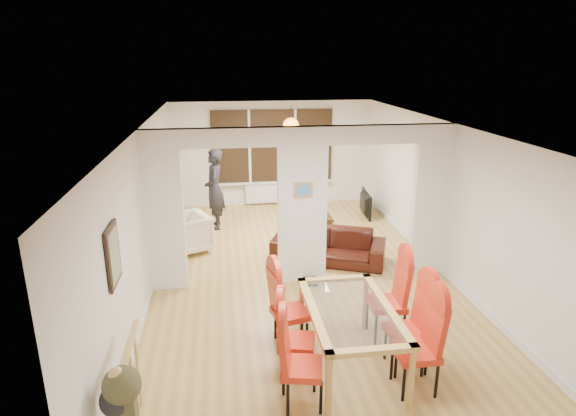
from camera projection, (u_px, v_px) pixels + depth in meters
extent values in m
cube|color=tan|center=(302.00, 279.00, 8.23)|extent=(5.00, 9.00, 0.01)
cube|color=white|center=(302.00, 206.00, 7.84)|extent=(5.00, 0.18, 2.60)
cube|color=black|center=(272.00, 146.00, 11.97)|extent=(3.00, 0.08, 1.80)
cube|color=white|center=(273.00, 193.00, 12.30)|extent=(1.40, 0.08, 0.50)
sphere|color=orange|center=(291.00, 126.00, 10.74)|extent=(0.36, 0.36, 0.36)
cube|color=gray|center=(113.00, 255.00, 5.16)|extent=(0.04, 0.52, 0.67)
cube|color=#4C8CD8|center=(303.00, 190.00, 7.66)|extent=(0.30, 0.03, 0.25)
imported|color=black|center=(328.00, 246.00, 8.87)|extent=(2.20, 1.51, 0.60)
imported|color=#ECE4C8|center=(187.00, 233.00, 9.29)|extent=(1.06, 1.07, 0.74)
imported|color=black|center=(215.00, 189.00, 10.43)|extent=(0.65, 0.44, 1.76)
imported|color=black|center=(362.00, 204.00, 11.44)|extent=(1.01, 0.23, 0.58)
cylinder|color=#143F19|center=(315.00, 209.00, 10.69)|extent=(0.07, 0.07, 0.27)
imported|color=#342212|center=(304.00, 216.00, 10.57)|extent=(0.20, 0.20, 0.05)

